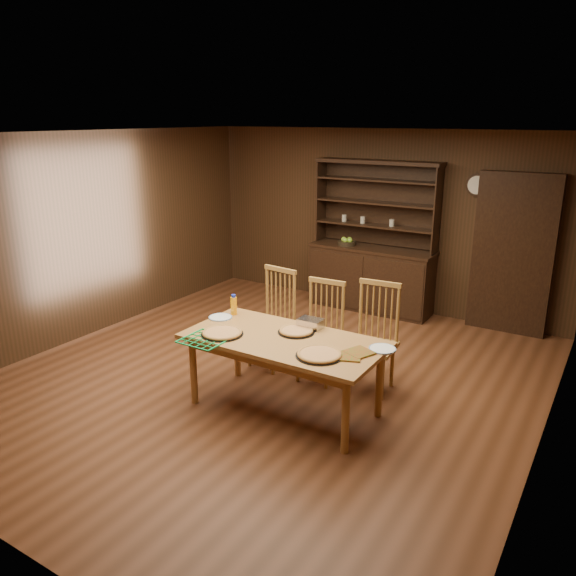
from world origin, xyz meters
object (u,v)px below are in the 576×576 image
Objects in this scene: china_hutch at (371,270)px; chair_center at (322,327)px; chair_right at (375,333)px; dining_table at (284,346)px; chair_left at (275,314)px; juice_bottle at (234,305)px.

china_hutch is 1.99× the size of chair_center.
dining_table is at bearing -125.21° from chair_right.
dining_table is 1.68× the size of chair_left.
china_hutch is 2.53m from chair_right.
dining_table is (0.51, -3.23, 0.07)m from china_hutch.
china_hutch is at bearing 109.65° from chair_right.
china_hutch reaches higher than dining_table.
chair_center is (0.63, -0.02, -0.02)m from chair_left.
chair_left is (-0.16, -2.37, 0.01)m from china_hutch.
juice_bottle is at bearing -159.51° from chair_right.
chair_left is at bearing 127.68° from dining_table.
chair_left is at bearing 175.22° from chair_center.
dining_table is 1.09m from chair_left.
chair_right is at bearing 9.63° from chair_left.
juice_bottle is (-0.81, 0.28, 0.18)m from dining_table.
juice_bottle is (-0.77, -0.55, 0.27)m from chair_center.
chair_center reaches higher than juice_bottle.
chair_left is 1.04× the size of chair_center.
chair_center is 0.58m from chair_right.
dining_table is at bearing -90.20° from chair_center.
chair_left is at bearing 75.99° from juice_bottle.
chair_right reaches higher than juice_bottle.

